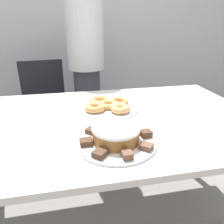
{
  "coord_description": "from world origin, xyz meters",
  "views": [
    {
      "loc": [
        -0.18,
        -1.04,
        1.23
      ],
      "look_at": [
        0.02,
        -0.06,
        0.81
      ],
      "focal_mm": 35.0,
      "sensor_mm": 36.0,
      "label": 1
    }
  ],
  "objects_px": {
    "person_standing": "(86,62)",
    "plate_cake": "(117,141)",
    "office_chair_left": "(46,113)",
    "frosted_cake": "(117,133)",
    "plate_donuts": "(108,108)"
  },
  "relations": [
    {
      "from": "person_standing",
      "to": "plate_cake",
      "type": "height_order",
      "value": "person_standing"
    },
    {
      "from": "frosted_cake",
      "to": "person_standing",
      "type": "bearing_deg",
      "value": 91.03
    },
    {
      "from": "plate_donuts",
      "to": "frosted_cake",
      "type": "xyz_separation_m",
      "value": [
        -0.03,
        -0.38,
        0.04
      ]
    },
    {
      "from": "office_chair_left",
      "to": "plate_donuts",
      "type": "distance_m",
      "value": 0.97
    },
    {
      "from": "person_standing",
      "to": "plate_donuts",
      "type": "bearing_deg",
      "value": -85.99
    },
    {
      "from": "person_standing",
      "to": "frosted_cake",
      "type": "bearing_deg",
      "value": -88.97
    },
    {
      "from": "frosted_cake",
      "to": "plate_cake",
      "type": "bearing_deg",
      "value": -90.0
    },
    {
      "from": "person_standing",
      "to": "office_chair_left",
      "type": "distance_m",
      "value": 0.61
    },
    {
      "from": "person_standing",
      "to": "frosted_cake",
      "type": "xyz_separation_m",
      "value": [
        0.02,
        -1.17,
        -0.09
      ]
    },
    {
      "from": "plate_cake",
      "to": "frosted_cake",
      "type": "height_order",
      "value": "frosted_cake"
    },
    {
      "from": "person_standing",
      "to": "plate_cake",
      "type": "distance_m",
      "value": 1.18
    },
    {
      "from": "person_standing",
      "to": "office_chair_left",
      "type": "bearing_deg",
      "value": 179.15
    },
    {
      "from": "frosted_cake",
      "to": "plate_donuts",
      "type": "bearing_deg",
      "value": 84.94
    },
    {
      "from": "office_chair_left",
      "to": "frosted_cake",
      "type": "xyz_separation_m",
      "value": [
        0.41,
        -1.17,
        0.37
      ]
    },
    {
      "from": "person_standing",
      "to": "plate_cake",
      "type": "xyz_separation_m",
      "value": [
        0.02,
        -1.17,
        -0.13
      ]
    }
  ]
}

